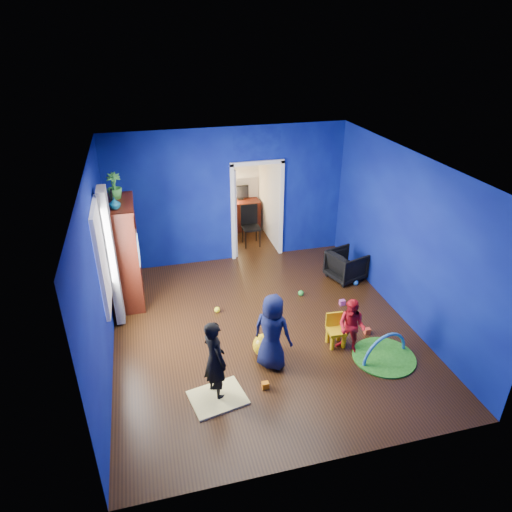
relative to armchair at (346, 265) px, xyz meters
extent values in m
cube|color=black|center=(-2.10, -1.28, -0.31)|extent=(5.00, 5.50, 0.01)
cube|color=white|center=(-2.10, -1.28, 2.59)|extent=(5.00, 5.50, 0.01)
cube|color=#090F67|center=(-2.10, 1.47, 1.14)|extent=(5.00, 0.02, 2.90)
cube|color=#090F67|center=(-2.10, -4.03, 1.14)|extent=(5.00, 0.02, 2.90)
cube|color=#090F67|center=(-4.60, -1.28, 1.14)|extent=(0.02, 5.50, 2.90)
cube|color=#090F67|center=(0.40, -1.28, 1.14)|extent=(0.02, 5.50, 2.90)
imported|color=black|center=(0.00, 0.00, 0.00)|extent=(0.83, 0.82, 0.61)
imported|color=black|center=(-3.15, -2.58, 0.31)|extent=(0.45, 0.53, 1.23)
imported|color=#0E1135|center=(-2.21, -2.18, 0.31)|extent=(0.72, 0.69, 1.24)
imported|color=#AE121D|center=(-0.91, -2.17, 0.17)|extent=(0.57, 0.58, 0.94)
imported|color=#0D5369|center=(-4.32, -0.01, 1.75)|extent=(0.25, 0.25, 0.20)
imported|color=green|center=(-4.32, 0.51, 1.88)|extent=(0.30, 0.30, 0.46)
cube|color=#3B1809|center=(-4.32, 0.29, 0.67)|extent=(0.58, 1.14, 1.96)
cube|color=silver|center=(-4.28, 0.29, 0.71)|extent=(0.46, 0.70, 0.54)
cube|color=#F2E07A|center=(-3.15, -2.68, -0.29)|extent=(0.85, 0.73, 0.03)
sphere|color=yellow|center=(-2.26, -1.93, -0.12)|extent=(0.37, 0.37, 0.37)
cube|color=yellow|center=(-1.06, -1.97, -0.06)|extent=(0.30, 0.30, 0.50)
cylinder|color=#419421|center=(-0.45, -2.47, -0.29)|extent=(0.99, 0.99, 0.03)
torus|color=#3F8CD8|center=(-0.45, -2.47, -0.29)|extent=(0.86, 0.27, 0.88)
cube|color=white|center=(-4.58, -0.93, 1.24)|extent=(0.03, 0.95, 1.55)
cube|color=slate|center=(-4.47, -0.38, 0.94)|extent=(0.14, 0.42, 2.40)
cube|color=white|center=(-1.50, 1.47, 0.74)|extent=(1.16, 0.10, 2.10)
cube|color=#3D140A|center=(-1.50, 2.98, 0.07)|extent=(0.88, 0.44, 0.75)
cube|color=black|center=(-1.50, 3.10, 0.64)|extent=(0.40, 0.05, 0.32)
sphere|color=#FFD88C|center=(-1.78, 3.04, 0.62)|extent=(0.14, 0.14, 0.14)
cube|color=black|center=(-1.50, 2.02, 0.15)|extent=(0.40, 0.40, 0.92)
cube|color=white|center=(-1.50, 3.09, 1.71)|extent=(0.88, 0.24, 0.04)
cube|color=red|center=(-0.42, -1.83, -0.26)|extent=(0.10, 0.08, 0.10)
sphere|color=blue|center=(0.09, -0.31, -0.25)|extent=(0.11, 0.11, 0.11)
cube|color=orange|center=(-2.45, -2.65, -0.26)|extent=(0.10, 0.08, 0.10)
sphere|color=green|center=(-1.11, -0.40, -0.25)|extent=(0.11, 0.11, 0.11)
cube|color=#BD4794|center=(-0.47, -0.91, -0.26)|extent=(0.10, 0.08, 0.10)
sphere|color=yellow|center=(-2.78, -0.56, -0.25)|extent=(0.11, 0.11, 0.11)
camera|label=1|loc=(-3.82, -7.45, 4.44)|focal=32.00mm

